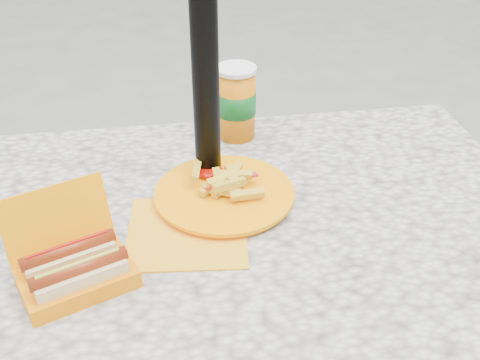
{
  "coord_description": "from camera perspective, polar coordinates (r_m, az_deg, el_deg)",
  "views": [
    {
      "loc": [
        -0.09,
        -0.85,
        1.4
      ],
      "look_at": [
        0.05,
        0.06,
        0.8
      ],
      "focal_mm": 45.0,
      "sensor_mm": 36.0,
      "label": 1
    }
  ],
  "objects": [
    {
      "name": "fries_plate",
      "position": [
        1.13,
        -1.84,
        -1.42
      ],
      "size": [
        0.32,
        0.34,
        0.05
      ],
      "rotation": [
        0.0,
        0.0,
        -0.42
      ],
      "color": "orange",
      "rests_on": "picnic_table"
    },
    {
      "name": "picnic_table",
      "position": [
        1.15,
        -1.92,
        -8.55
      ],
      "size": [
        1.2,
        0.8,
        0.75
      ],
      "color": "beige",
      "rests_on": "ground"
    },
    {
      "name": "hotdog_box",
      "position": [
        0.97,
        -15.42,
        -8.05
      ],
      "size": [
        0.21,
        0.2,
        0.14
      ],
      "rotation": [
        0.0,
        0.0,
        0.39
      ],
      "color": "#FF9200",
      "rests_on": "picnic_table"
    },
    {
      "name": "soda_cup",
      "position": [
        1.31,
        -0.35,
        7.38
      ],
      "size": [
        0.09,
        0.09,
        0.16
      ],
      "rotation": [
        0.0,
        0.0,
        0.27
      ],
      "color": "orange",
      "rests_on": "picnic_table"
    },
    {
      "name": "umbrella_pole",
      "position": [
        1.06,
        -3.53,
        16.45
      ],
      "size": [
        0.05,
        0.05,
        2.2
      ],
      "primitive_type": "cylinder",
      "color": "black",
      "rests_on": "ground"
    }
  ]
}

